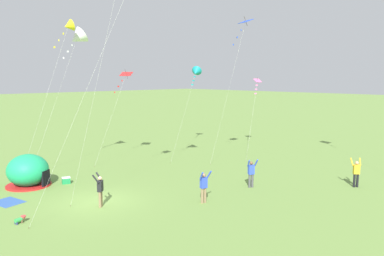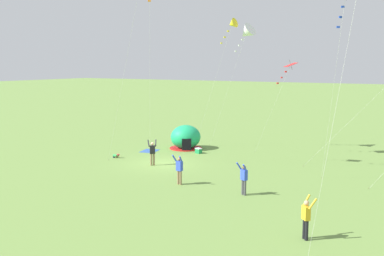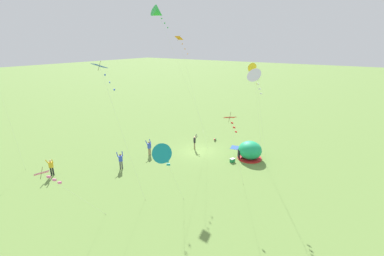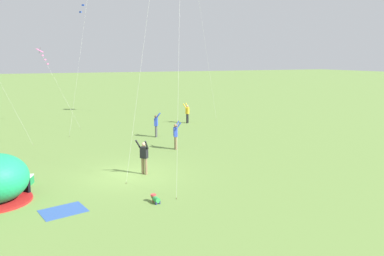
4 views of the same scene
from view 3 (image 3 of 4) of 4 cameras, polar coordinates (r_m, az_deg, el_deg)
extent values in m
plane|color=olive|center=(32.27, 1.44, -5.10)|extent=(300.00, 300.00, 0.00)
ellipsoid|color=#1EAD6B|center=(30.58, 12.76, -4.82)|extent=(2.70, 2.60, 2.10)
cylinder|color=red|center=(30.98, 12.63, -6.52)|extent=(2.81, 2.81, 0.10)
cube|color=black|center=(30.51, 10.35, -5.73)|extent=(0.55, 0.73, 1.10)
cube|color=#3359A5|center=(33.65, 10.06, -4.36)|extent=(1.95, 1.64, 0.01)
cube|color=#1E8C4C|center=(29.66, 8.96, -7.15)|extent=(0.51, 0.61, 0.38)
cube|color=white|center=(29.57, 8.98, -6.76)|extent=(0.52, 0.62, 0.06)
cylinder|color=green|center=(35.69, 5.17, -2.50)|extent=(0.28, 0.35, 0.22)
sphere|color=brown|center=(35.45, 5.04, -2.60)|extent=(0.19, 0.19, 0.19)
cylinder|color=#D83F3F|center=(35.41, 5.04, -2.46)|extent=(0.24, 0.24, 0.06)
cylinder|color=brown|center=(35.58, 5.25, -2.72)|extent=(0.07, 0.07, 0.17)
cylinder|color=brown|center=(35.64, 4.95, -2.67)|extent=(0.07, 0.07, 0.17)
cylinder|color=navy|center=(35.81, 5.34, -2.61)|extent=(0.09, 0.09, 0.13)
cylinder|color=navy|center=(35.86, 5.10, -2.58)|extent=(0.09, 0.09, 0.13)
cylinder|color=#8C7251|center=(31.36, -9.56, -5.22)|extent=(0.15, 0.15, 0.88)
cylinder|color=#8C7251|center=(31.47, -9.27, -5.12)|extent=(0.15, 0.15, 0.88)
cube|color=blue|center=(31.13, -9.48, -3.92)|extent=(0.30, 0.42, 0.60)
sphere|color=#9E7051|center=(30.97, -9.53, -3.18)|extent=(0.22, 0.22, 0.22)
cylinder|color=blue|center=(30.92, -10.09, -3.18)|extent=(0.38, 0.09, 0.50)
cylinder|color=blue|center=(31.21, -9.31, -2.93)|extent=(0.39, 0.21, 0.50)
cylinder|color=#8C7251|center=(32.72, 0.54, -3.91)|extent=(0.15, 0.15, 0.88)
cylinder|color=#8C7251|center=(32.54, 0.58, -4.05)|extent=(0.15, 0.15, 0.88)
cube|color=black|center=(32.35, 0.57, -2.77)|extent=(0.43, 0.44, 0.60)
sphere|color=tan|center=(32.20, 0.57, -2.06)|extent=(0.22, 0.22, 0.22)
cylinder|color=black|center=(32.45, 0.78, -1.83)|extent=(0.31, 0.35, 0.50)
cylinder|color=black|center=(31.96, 0.89, -2.16)|extent=(0.37, 0.27, 0.50)
cylinder|color=#4C4C51|center=(28.76, -15.67, -7.95)|extent=(0.15, 0.15, 0.88)
cylinder|color=#4C4C51|center=(28.79, -15.28, -7.88)|extent=(0.15, 0.15, 0.88)
cube|color=blue|center=(28.46, -15.60, -6.58)|extent=(0.39, 0.45, 0.60)
sphere|color=brown|center=(28.29, -15.67, -5.79)|extent=(0.22, 0.22, 0.22)
cylinder|color=blue|center=(28.36, -16.27, -5.71)|extent=(0.39, 0.20, 0.50)
cylinder|color=blue|center=(28.46, -15.23, -5.53)|extent=(0.36, 0.30, 0.50)
cylinder|color=black|center=(30.04, -28.47, -8.45)|extent=(0.15, 0.15, 0.88)
cylinder|color=black|center=(30.11, -28.84, -8.45)|extent=(0.15, 0.15, 0.88)
cube|color=gold|center=(29.78, -28.88, -7.17)|extent=(0.44, 0.44, 0.60)
sphere|color=tan|center=(29.61, -29.00, -6.42)|extent=(0.22, 0.22, 0.22)
cylinder|color=gold|center=(29.38, -28.61, -6.47)|extent=(0.36, 0.30, 0.50)
cylinder|color=gold|center=(29.56, -29.59, -6.49)|extent=(0.29, 0.36, 0.50)
cylinder|color=silver|center=(21.02, -14.83, -2.36)|extent=(2.24, 1.47, 11.31)
cylinder|color=brown|center=(23.28, -10.38, -15.45)|extent=(0.03, 0.03, 0.06)
cube|color=blue|center=(20.22, -19.90, 12.87)|extent=(1.07, 1.03, 0.34)
cylinder|color=#332314|center=(20.22, -19.90, 12.90)|extent=(0.25, 0.17, 0.72)
cube|color=blue|center=(20.16, -18.77, 11.13)|extent=(0.17, 0.19, 0.12)
cube|color=blue|center=(20.14, -17.82, 9.65)|extent=(0.20, 0.17, 0.12)
cube|color=blue|center=(20.13, -16.88, 8.15)|extent=(0.16, 0.20, 0.12)
cylinder|color=silver|center=(18.03, -3.54, -11.97)|extent=(3.46, 6.44, 7.57)
cylinder|color=brown|center=(23.09, -1.86, -15.44)|extent=(0.03, 0.03, 0.06)
cone|color=teal|center=(13.11, -6.40, -5.70)|extent=(1.41, 1.45, 1.22)
cube|color=teal|center=(13.69, -5.96, -6.64)|extent=(0.21, 0.11, 0.12)
cube|color=teal|center=(14.18, -5.61, -7.38)|extent=(0.21, 0.11, 0.12)
cube|color=teal|center=(14.67, -5.28, -8.08)|extent=(0.20, 0.16, 0.12)
cylinder|color=silver|center=(29.84, -36.09, 3.58)|extent=(1.72, 1.58, 14.09)
cylinder|color=brown|center=(32.95, -33.06, -7.73)|extent=(0.03, 0.03, 0.06)
cylinder|color=silver|center=(18.54, -23.44, -14.16)|extent=(2.70, 5.12, 6.77)
cylinder|color=brown|center=(22.46, -18.63, -17.63)|extent=(0.03, 0.03, 0.06)
cube|color=pink|center=(14.89, -30.46, -8.64)|extent=(0.75, 0.80, 0.35)
cylinder|color=#332314|center=(14.89, -30.47, -8.61)|extent=(0.17, 0.30, 0.54)
cube|color=pink|center=(15.39, -29.24, -9.46)|extent=(0.20, 0.15, 0.12)
cube|color=pink|center=(15.82, -28.26, -10.12)|extent=(0.20, 0.16, 0.12)
cube|color=pink|center=(16.26, -27.34, -10.74)|extent=(0.18, 0.18, 0.12)
cylinder|color=silver|center=(22.73, 10.01, -5.79)|extent=(0.36, 3.02, 7.35)
cylinder|color=brown|center=(25.58, 11.35, -12.15)|extent=(0.03, 0.03, 0.06)
cube|color=red|center=(20.25, 8.37, 2.34)|extent=(1.27, 1.26, 0.34)
cylinder|color=#332314|center=(20.25, 8.37, 2.37)|extent=(0.06, 0.30, 0.77)
cube|color=red|center=(20.74, 8.90, 1.12)|extent=(0.21, 0.13, 0.12)
cube|color=red|center=(21.16, 9.33, 0.13)|extent=(0.21, 0.08, 0.12)
cube|color=red|center=(21.59, 9.75, -0.83)|extent=(0.21, 0.15, 0.12)
cylinder|color=silver|center=(26.99, 14.59, 1.61)|extent=(0.49, 3.82, 10.70)
cylinder|color=brown|center=(30.50, 15.45, -7.21)|extent=(0.03, 0.03, 0.06)
cone|color=yellow|center=(24.29, 13.50, 12.77)|extent=(0.93, 0.92, 0.98)
cube|color=yellow|center=(24.70, 13.85, 11.51)|extent=(0.21, 0.12, 0.12)
cube|color=yellow|center=(25.05, 14.12, 10.46)|extent=(0.21, 0.14, 0.12)
cube|color=yellow|center=(25.41, 14.39, 9.43)|extent=(0.20, 0.08, 0.12)
cylinder|color=silver|center=(32.17, -1.17, 9.63)|extent=(2.94, 6.40, 15.91)
cylinder|color=brown|center=(36.08, 3.74, -2.47)|extent=(0.03, 0.03, 0.06)
cone|color=green|center=(30.32, -7.57, 24.02)|extent=(1.76, 1.89, 1.59)
cube|color=green|center=(30.44, -6.76, 23.02)|extent=(0.21, 0.14, 0.12)
cube|color=green|center=(30.56, -6.09, 22.16)|extent=(0.21, 0.14, 0.12)
cube|color=green|center=(30.68, -5.43, 21.31)|extent=(0.20, 0.15, 0.12)
cylinder|color=silver|center=(25.92, 15.38, 0.03)|extent=(0.68, 3.75, 10.00)
cylinder|color=brown|center=(29.36, 16.39, -8.35)|extent=(0.03, 0.03, 0.06)
cone|color=white|center=(23.20, 14.09, 10.73)|extent=(1.54, 1.76, 1.63)
cube|color=white|center=(23.62, 14.48, 9.45)|extent=(0.20, 0.15, 0.12)
cube|color=white|center=(23.98, 14.80, 8.40)|extent=(0.20, 0.07, 0.12)
cube|color=white|center=(24.36, 15.10, 7.38)|extent=(0.21, 0.10, 0.12)
cylinder|color=silver|center=(30.90, 0.53, 6.87)|extent=(2.75, 2.16, 13.38)
cylinder|color=brown|center=(33.07, 3.51, -4.47)|extent=(0.03, 0.03, 0.06)
cube|color=orange|center=(30.18, -2.92, 19.35)|extent=(0.81, 0.73, 0.40)
cylinder|color=#332314|center=(30.18, -2.92, 19.37)|extent=(0.30, 0.24, 0.60)
cube|color=orange|center=(30.19, -2.19, 18.17)|extent=(0.19, 0.17, 0.12)
cube|color=orange|center=(30.21, -1.58, 17.17)|extent=(0.19, 0.18, 0.12)
cube|color=orange|center=(30.24, -0.98, 16.17)|extent=(0.16, 0.20, 0.12)
camera|label=1|loc=(49.65, -10.17, 11.47)|focal=35.00mm
camera|label=2|loc=(43.92, -47.39, 5.38)|focal=42.00mm
camera|label=4|loc=(45.56, 19.49, 8.75)|focal=35.00mm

